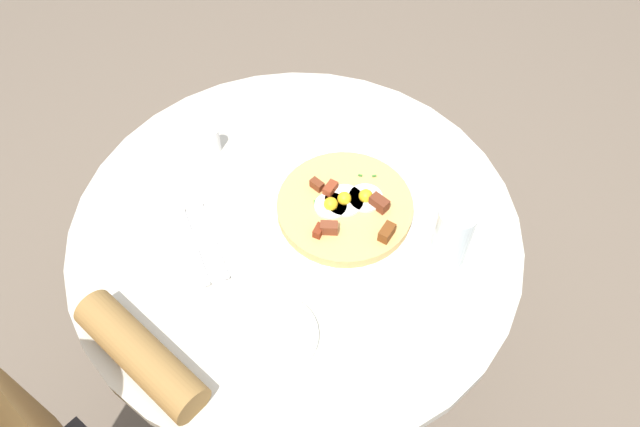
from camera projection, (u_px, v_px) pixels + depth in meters
name	position (u px, v px, depth m)	size (l,w,h in m)	color
ground_plane	(304.00, 371.00, 1.78)	(6.00, 6.00, 0.00)	#6B5B4C
dining_table	(298.00, 272.00, 1.32)	(0.86, 0.86, 0.74)	beige
pizza_plate	(344.00, 212.00, 1.19)	(0.31, 0.31, 0.01)	white
breakfast_pizza	(345.00, 207.00, 1.17)	(0.26, 0.26, 0.05)	tan
bread_plate	(274.00, 335.00, 1.04)	(0.15, 0.15, 0.01)	silver
napkin	(203.00, 244.00, 1.15)	(0.17, 0.14, 0.00)	white
fork	(194.00, 246.00, 1.14)	(0.18, 0.01, 0.01)	silver
knife	(212.00, 240.00, 1.15)	(0.18, 0.01, 0.01)	silver
water_glass	(452.00, 235.00, 1.08)	(0.07, 0.07, 0.14)	silver
salt_shaker	(213.00, 140.00, 1.27)	(0.03, 0.03, 0.06)	white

